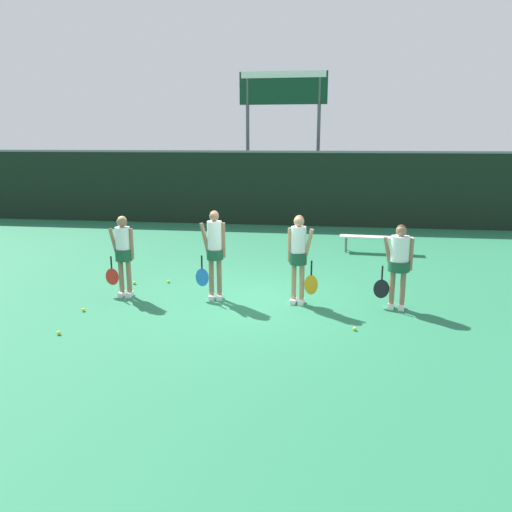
{
  "coord_description": "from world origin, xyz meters",
  "views": [
    {
      "loc": [
        1.39,
        -9.5,
        3.18
      ],
      "look_at": [
        0.02,
        -0.04,
        0.94
      ],
      "focal_mm": 35.0,
      "sensor_mm": 36.0,
      "label": 1
    }
  ],
  "objects_px": {
    "bench_courtside": "(376,239)",
    "tennis_ball_4": "(116,280)",
    "tennis_ball_2": "(134,283)",
    "player_1": "(214,248)",
    "tennis_ball_0": "(355,329)",
    "player_3": "(399,260)",
    "tennis_ball_1": "(168,281)",
    "tennis_ball_5": "(59,333)",
    "tennis_ball_3": "(83,310)",
    "player_0": "(123,250)",
    "scoreboard": "(283,105)",
    "player_2": "(299,253)"
  },
  "relations": [
    {
      "from": "bench_courtside",
      "to": "tennis_ball_4",
      "type": "height_order",
      "value": "bench_courtside"
    },
    {
      "from": "scoreboard",
      "to": "tennis_ball_3",
      "type": "height_order",
      "value": "scoreboard"
    },
    {
      "from": "scoreboard",
      "to": "player_0",
      "type": "distance_m",
      "value": 11.81
    },
    {
      "from": "tennis_ball_5",
      "to": "tennis_ball_4",
      "type": "bearing_deg",
      "value": 97.06
    },
    {
      "from": "scoreboard",
      "to": "tennis_ball_5",
      "type": "relative_size",
      "value": 84.31
    },
    {
      "from": "player_3",
      "to": "tennis_ball_2",
      "type": "xyz_separation_m",
      "value": [
        -5.61,
        0.82,
        -0.93
      ]
    },
    {
      "from": "tennis_ball_5",
      "to": "player_2",
      "type": "bearing_deg",
      "value": 30.15
    },
    {
      "from": "player_3",
      "to": "tennis_ball_3",
      "type": "bearing_deg",
      "value": -159.35
    },
    {
      "from": "bench_courtside",
      "to": "player_1",
      "type": "height_order",
      "value": "player_1"
    },
    {
      "from": "scoreboard",
      "to": "player_1",
      "type": "relative_size",
      "value": 3.18
    },
    {
      "from": "tennis_ball_4",
      "to": "tennis_ball_0",
      "type": "bearing_deg",
      "value": -23.57
    },
    {
      "from": "bench_courtside",
      "to": "player_3",
      "type": "distance_m",
      "value": 4.94
    },
    {
      "from": "player_3",
      "to": "tennis_ball_2",
      "type": "distance_m",
      "value": 5.74
    },
    {
      "from": "scoreboard",
      "to": "player_3",
      "type": "distance_m",
      "value": 12.05
    },
    {
      "from": "tennis_ball_1",
      "to": "tennis_ball_5",
      "type": "xyz_separation_m",
      "value": [
        -0.84,
        -3.25,
        0.0
      ]
    },
    {
      "from": "player_0",
      "to": "tennis_ball_5",
      "type": "relative_size",
      "value": 24.51
    },
    {
      "from": "player_2",
      "to": "tennis_ball_3",
      "type": "height_order",
      "value": "player_2"
    },
    {
      "from": "tennis_ball_3",
      "to": "tennis_ball_5",
      "type": "height_order",
      "value": "tennis_ball_5"
    },
    {
      "from": "player_1",
      "to": "player_3",
      "type": "xyz_separation_m",
      "value": [
        3.58,
        -0.08,
        -0.1
      ]
    },
    {
      "from": "player_2",
      "to": "tennis_ball_3",
      "type": "distance_m",
      "value": 4.25
    },
    {
      "from": "player_1",
      "to": "player_0",
      "type": "bearing_deg",
      "value": 174.83
    },
    {
      "from": "tennis_ball_0",
      "to": "tennis_ball_2",
      "type": "xyz_separation_m",
      "value": [
        -4.77,
        2.11,
        0.0
      ]
    },
    {
      "from": "scoreboard",
      "to": "tennis_ball_2",
      "type": "height_order",
      "value": "scoreboard"
    },
    {
      "from": "player_1",
      "to": "tennis_ball_5",
      "type": "height_order",
      "value": "player_1"
    },
    {
      "from": "tennis_ball_2",
      "to": "tennis_ball_5",
      "type": "distance_m",
      "value": 3.02
    },
    {
      "from": "tennis_ball_0",
      "to": "player_3",
      "type": "bearing_deg",
      "value": 56.93
    },
    {
      "from": "tennis_ball_2",
      "to": "bench_courtside",
      "type": "bearing_deg",
      "value": 35.9
    },
    {
      "from": "tennis_ball_2",
      "to": "tennis_ball_4",
      "type": "bearing_deg",
      "value": 159.29
    },
    {
      "from": "tennis_ball_2",
      "to": "player_2",
      "type": "bearing_deg",
      "value": -11.89
    },
    {
      "from": "player_1",
      "to": "tennis_ball_0",
      "type": "distance_m",
      "value": 3.23
    },
    {
      "from": "player_1",
      "to": "tennis_ball_5",
      "type": "distance_m",
      "value": 3.3
    },
    {
      "from": "tennis_ball_0",
      "to": "tennis_ball_5",
      "type": "xyz_separation_m",
      "value": [
        -4.9,
        -0.9,
        0.0
      ]
    },
    {
      "from": "tennis_ball_4",
      "to": "tennis_ball_2",
      "type": "bearing_deg",
      "value": -20.71
    },
    {
      "from": "player_0",
      "to": "tennis_ball_0",
      "type": "bearing_deg",
      "value": -18.29
    },
    {
      "from": "player_2",
      "to": "tennis_ball_3",
      "type": "bearing_deg",
      "value": -160.67
    },
    {
      "from": "player_3",
      "to": "tennis_ball_1",
      "type": "bearing_deg",
      "value": 178.41
    },
    {
      "from": "tennis_ball_1",
      "to": "tennis_ball_5",
      "type": "height_order",
      "value": "tennis_ball_5"
    },
    {
      "from": "player_1",
      "to": "tennis_ball_3",
      "type": "relative_size",
      "value": 27.44
    },
    {
      "from": "player_0",
      "to": "player_2",
      "type": "bearing_deg",
      "value": -2.08
    },
    {
      "from": "player_3",
      "to": "tennis_ball_5",
      "type": "distance_m",
      "value": 6.21
    },
    {
      "from": "player_0",
      "to": "tennis_ball_2",
      "type": "relative_size",
      "value": 23.34
    },
    {
      "from": "player_1",
      "to": "tennis_ball_1",
      "type": "relative_size",
      "value": 27.26
    },
    {
      "from": "bench_courtside",
      "to": "tennis_ball_5",
      "type": "distance_m",
      "value": 9.16
    },
    {
      "from": "player_1",
      "to": "player_2",
      "type": "relative_size",
      "value": 1.03
    },
    {
      "from": "bench_courtside",
      "to": "player_3",
      "type": "relative_size",
      "value": 1.27
    },
    {
      "from": "player_2",
      "to": "tennis_ball_1",
      "type": "relative_size",
      "value": 26.52
    },
    {
      "from": "player_3",
      "to": "tennis_ball_5",
      "type": "xyz_separation_m",
      "value": [
        -5.74,
        -2.19,
        -0.93
      ]
    },
    {
      "from": "tennis_ball_1",
      "to": "tennis_ball_2",
      "type": "distance_m",
      "value": 0.75
    },
    {
      "from": "bench_courtside",
      "to": "player_2",
      "type": "bearing_deg",
      "value": -107.69
    },
    {
      "from": "player_3",
      "to": "tennis_ball_0",
      "type": "relative_size",
      "value": 24.99
    }
  ]
}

